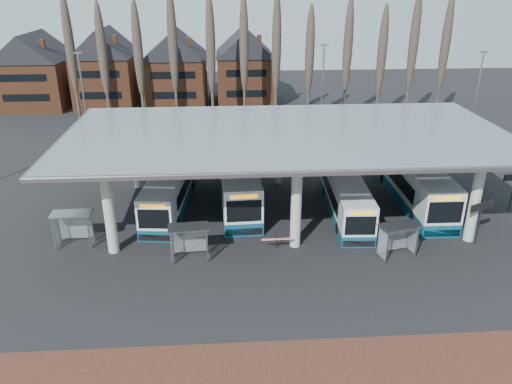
{
  "coord_description": "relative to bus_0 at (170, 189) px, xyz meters",
  "views": [
    {
      "loc": [
        -4.52,
        -26.65,
        16.67
      ],
      "look_at": [
        -2.33,
        7.0,
        2.03
      ],
      "focal_mm": 35.0,
      "sensor_mm": 36.0,
      "label": 1
    }
  ],
  "objects": [
    {
      "name": "bus_2",
      "position": [
        13.3,
        -1.94,
        -0.07
      ],
      "size": [
        2.83,
        10.93,
        3.01
      ],
      "rotation": [
        0.0,
        0.0,
        -0.05
      ],
      "color": "silver",
      "rests_on": "ground"
    },
    {
      "name": "bus_1",
      "position": [
        5.21,
        1.15,
        0.19
      ],
      "size": [
        3.32,
        12.94,
        3.57
      ],
      "rotation": [
        0.0,
        0.0,
        0.04
      ],
      "color": "silver",
      "rests_on": "ground"
    },
    {
      "name": "station_canopy",
      "position": [
        8.85,
        -1.26,
        4.19
      ],
      "size": [
        32.0,
        16.0,
        6.34
      ],
      "color": "#BBBBB6",
      "rests_on": "ground"
    },
    {
      "name": "lamp_post_c",
      "position": [
        28.85,
        10.74,
        3.85
      ],
      "size": [
        0.8,
        0.16,
        10.17
      ],
      "color": "slate",
      "rests_on": "ground"
    },
    {
      "name": "shelter_1",
      "position": [
        1.91,
        -8.02,
        0.23
      ],
      "size": [
        2.64,
        1.47,
        2.37
      ],
      "rotation": [
        0.0,
        0.0,
        0.08
      ],
      "color": "gray",
      "rests_on": "ground"
    },
    {
      "name": "poplar_row",
      "position": [
        8.85,
        23.74,
        7.29
      ],
      "size": [
        45.1,
        1.1,
        14.5
      ],
      "color": "#473D33",
      "rests_on": "ground"
    },
    {
      "name": "bus_0",
      "position": [
        0.0,
        0.0,
        0.0
      ],
      "size": [
        3.54,
        11.56,
        3.16
      ],
      "rotation": [
        0.0,
        0.0,
        -0.1
      ],
      "color": "silver",
      "rests_on": "ground"
    },
    {
      "name": "townhouse_row",
      "position": [
        -6.9,
        34.74,
        4.45
      ],
      "size": [
        36.8,
        10.3,
        12.25
      ],
      "color": "brown",
      "rests_on": "ground"
    },
    {
      "name": "info_sign_0",
      "position": [
        21.04,
        -7.36,
        1.1
      ],
      "size": [
        1.94,
        0.94,
        3.08
      ],
      "rotation": [
        0.0,
        0.0,
        0.42
      ],
      "color": "black",
      "rests_on": "ground"
    },
    {
      "name": "shelter_2",
      "position": [
        15.1,
        -8.63,
        0.21
      ],
      "size": [
        2.75,
        1.84,
        2.34
      ],
      "rotation": [
        0.0,
        0.0,
        0.25
      ],
      "color": "gray",
      "rests_on": "ground"
    },
    {
      "name": "lamp_post_a",
      "position": [
        -9.15,
        12.74,
        3.85
      ],
      "size": [
        0.8,
        0.16,
        10.17
      ],
      "color": "slate",
      "rests_on": "ground"
    },
    {
      "name": "ground",
      "position": [
        8.85,
        -9.26,
        -1.49
      ],
      "size": [
        140.0,
        140.0,
        0.0
      ],
      "primitive_type": "plane",
      "color": "black",
      "rests_on": "ground"
    },
    {
      "name": "shelter_0",
      "position": [
        -5.89,
        -5.69,
        0.27
      ],
      "size": [
        2.64,
        1.38,
        2.41
      ],
      "rotation": [
        0.0,
        0.0,
        0.03
      ],
      "color": "gray",
      "rests_on": "ground"
    },
    {
      "name": "bus_3",
      "position": [
        19.2,
        0.02,
        0.18
      ],
      "size": [
        2.92,
        12.79,
        3.54
      ],
      "rotation": [
        0.0,
        0.0,
        -0.02
      ],
      "color": "silver",
      "rests_on": "ground"
    },
    {
      "name": "lamp_post_b",
      "position": [
        14.85,
        16.74,
        3.85
      ],
      "size": [
        0.8,
        0.16,
        10.17
      ],
      "color": "slate",
      "rests_on": "ground"
    },
    {
      "name": "barrier",
      "position": [
        7.56,
        -7.32,
        -0.7
      ],
      "size": [
        2.05,
        0.56,
        1.02
      ],
      "rotation": [
        0.0,
        0.0,
        0.02
      ],
      "color": "black",
      "rests_on": "ground"
    }
  ]
}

